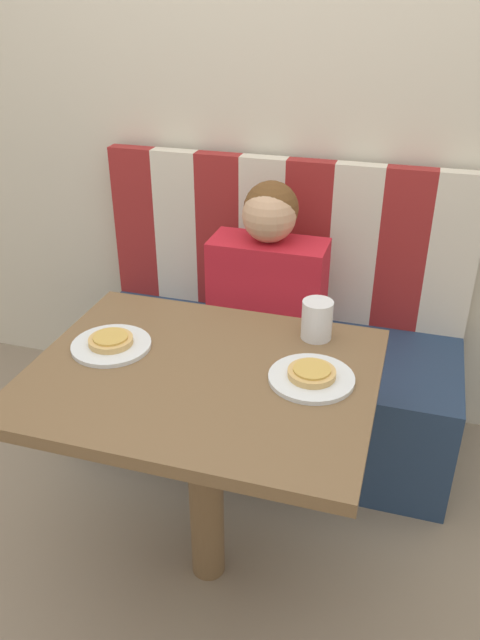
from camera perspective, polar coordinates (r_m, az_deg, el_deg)
The scene contains 11 objects.
ground_plane at distance 2.08m, azimuth -2.87°, elevation -21.67°, with size 12.00×12.00×0.00m, color gray.
wall_back at distance 2.33m, azimuth 5.14°, elevation 21.08°, with size 7.00×0.05×2.60m.
booth_seat at distance 2.41m, azimuth 2.32°, elevation -6.36°, with size 1.39×0.57×0.44m.
booth_backrest at distance 2.38m, azimuth 4.12°, elevation 7.41°, with size 1.39×0.06×0.61m.
dining_table at distance 1.65m, azimuth -3.40°, elevation -7.76°, with size 0.88×0.70×0.73m.
person at distance 2.17m, azimuth 2.60°, elevation 4.63°, with size 0.40×0.21×0.59m.
plate_left at distance 1.72m, azimuth -11.68°, elevation -2.28°, with size 0.22×0.22×0.01m.
plate_right at distance 1.56m, azimuth 6.54°, elevation -5.29°, with size 0.22×0.22×0.01m.
pizza_left at distance 1.71m, azimuth -11.73°, elevation -1.80°, with size 0.12×0.12×0.02m.
pizza_right at distance 1.55m, azimuth 6.58°, elevation -4.79°, with size 0.12×0.12×0.02m.
drinking_cup at distance 1.72m, azimuth 7.05°, elevation 0.03°, with size 0.09×0.09×0.11m.
Camera 1 is at (0.48, -1.24, 1.60)m, focal length 35.00 mm.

